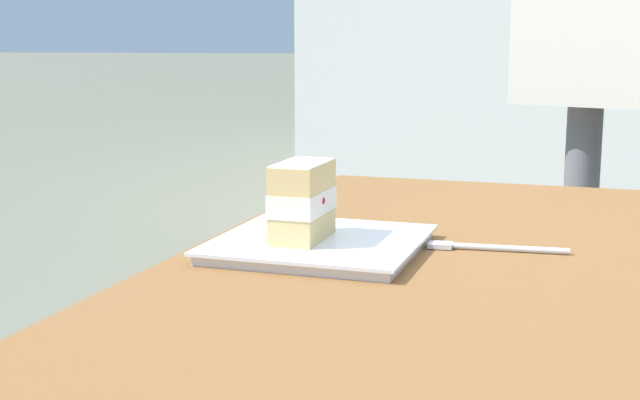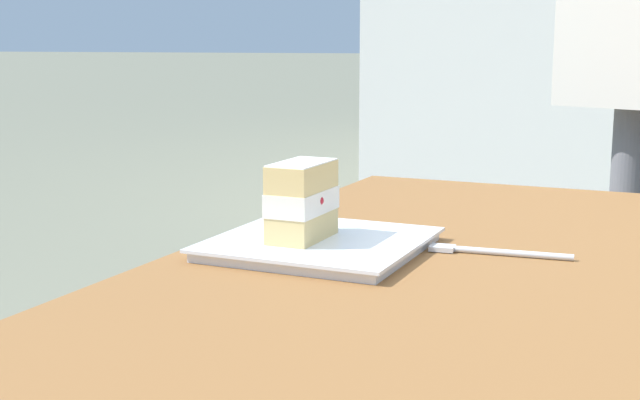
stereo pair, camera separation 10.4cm
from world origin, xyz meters
name	(u,v)px [view 1 (the left image)]	position (x,y,z in m)	size (l,w,h in m)	color
patio_table	(563,374)	(0.00, 0.00, 0.60)	(1.36, 0.91, 0.69)	brown
dessert_plate	(320,244)	(-0.08, -0.30, 0.70)	(0.24, 0.24, 0.02)	white
cake_slice	(302,201)	(-0.07, -0.31, 0.75)	(0.10, 0.06, 0.09)	#E0C17A
dessert_fork	(487,247)	(-0.15, -0.10, 0.70)	(0.03, 0.17, 0.01)	silver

